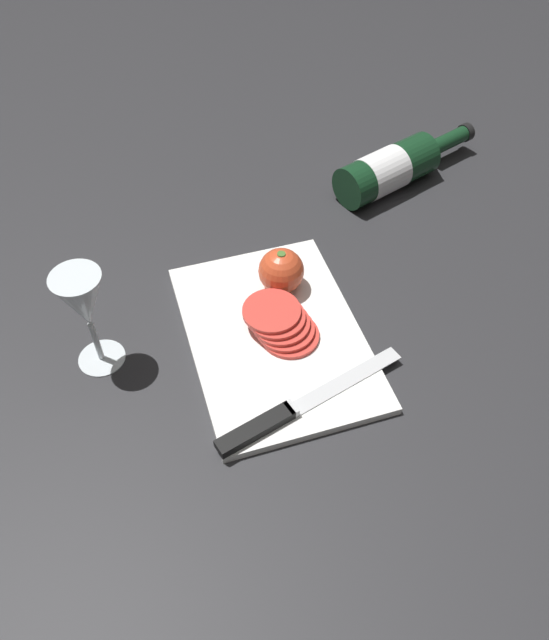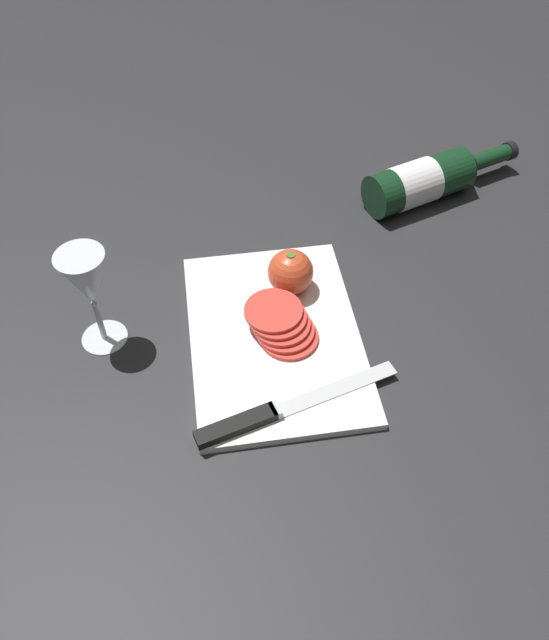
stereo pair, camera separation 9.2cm
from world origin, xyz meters
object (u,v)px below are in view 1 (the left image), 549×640
tomato_slice_stack_near (281,323)px  whole_tomato (281,271)px  wine_bottle (391,168)px  wine_glass (84,305)px  knife (275,419)px

tomato_slice_stack_near → whole_tomato: bearing=-18.1°
wine_bottle → wine_glass: bearing=113.9°
whole_tomato → knife: bearing=160.4°
wine_bottle → knife: (-0.44, 0.37, -0.02)m
wine_glass → whole_tomato: bearing=-80.6°
wine_glass → whole_tomato: (0.05, -0.29, -0.07)m
whole_tomato → knife: 0.25m
wine_bottle → whole_tomato: size_ratio=4.40×
wine_glass → knife: size_ratio=0.58×
knife → wine_bottle: bearing=34.6°
wine_glass → whole_tomato: wine_glass is taller
knife → tomato_slice_stack_near: 0.16m
whole_tomato → tomato_slice_stack_near: bearing=161.9°
whole_tomato → tomato_slice_stack_near: size_ratio=0.61×
whole_tomato → wine_glass: bearing=99.4°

